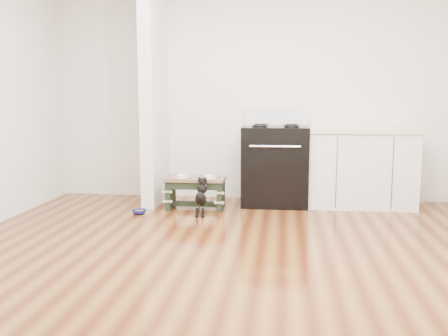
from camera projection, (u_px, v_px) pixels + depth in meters
ground at (236, 262)px, 3.83m from camera, size 5.00×5.00×0.00m
room_shell at (237, 46)px, 3.61m from camera, size 5.00×5.00×5.00m
partition_wall at (154, 89)px, 5.85m from camera, size 0.15×0.80×2.70m
oven_range at (275, 164)px, 5.86m from camera, size 0.76×0.69×1.14m
cabinet_run at (360, 167)px, 5.76m from camera, size 1.24×0.64×0.91m
dog_feeder at (195, 186)px, 5.63m from camera, size 0.66×0.35×0.38m
puppy at (201, 195)px, 5.32m from camera, size 0.12×0.34×0.40m
floor_bowl at (139, 212)px, 5.40m from camera, size 0.17×0.17×0.05m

